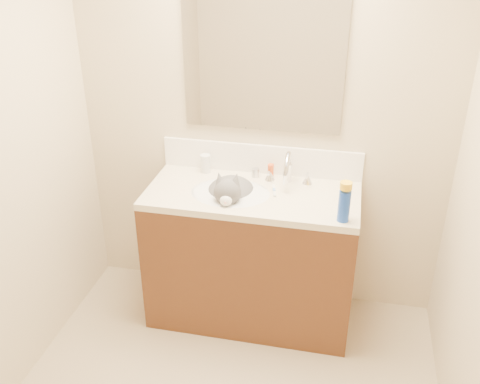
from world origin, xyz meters
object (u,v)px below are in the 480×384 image
at_px(pill_bottle, 206,163).
at_px(spray_can, 344,206).
at_px(faucet, 288,171).
at_px(silver_jar, 256,173).
at_px(amber_bottle, 271,171).
at_px(basin, 230,203).
at_px(cat, 231,195).
at_px(vanity_cabinet, 251,259).

height_order(pill_bottle, spray_can, spray_can).
distance_m(faucet, silver_jar, 0.22).
relative_size(pill_bottle, spray_can, 0.66).
height_order(faucet, amber_bottle, faucet).
height_order(basin, spray_can, spray_can).
relative_size(faucet, cat, 0.67).
relative_size(vanity_cabinet, faucet, 4.29).
xyz_separation_m(faucet, pill_bottle, (-0.51, 0.07, -0.03)).
relative_size(vanity_cabinet, silver_jar, 22.69).
height_order(basin, amber_bottle, amber_bottle).
relative_size(basin, amber_bottle, 5.08).
height_order(faucet, spray_can, faucet).
distance_m(silver_jar, spray_can, 0.67).
height_order(basin, silver_jar, silver_jar).
xyz_separation_m(basin, silver_jar, (0.10, 0.23, 0.10)).
bearing_deg(pill_bottle, silver_jar, -0.54).
height_order(vanity_cabinet, cat, cat).
xyz_separation_m(vanity_cabinet, pill_bottle, (-0.33, 0.21, 0.51)).
distance_m(cat, silver_jar, 0.24).
bearing_deg(faucet, basin, -150.88).
distance_m(vanity_cabinet, amber_bottle, 0.54).
distance_m(faucet, spray_can, 0.48).
distance_m(basin, faucet, 0.38).
height_order(cat, pill_bottle, cat).
bearing_deg(amber_bottle, basin, -129.24).
bearing_deg(amber_bottle, faucet, -31.02).
bearing_deg(amber_bottle, spray_can, -43.14).
distance_m(cat, pill_bottle, 0.31).
bearing_deg(vanity_cabinet, silver_jar, 95.70).
bearing_deg(vanity_cabinet, cat, -177.21).
relative_size(silver_jar, amber_bottle, 0.60).
bearing_deg(cat, amber_bottle, 41.09).
height_order(faucet, cat, faucet).
xyz_separation_m(basin, spray_can, (0.63, -0.18, 0.15)).
distance_m(faucet, pill_bottle, 0.51).
bearing_deg(faucet, silver_jar, 161.89).
distance_m(basin, silver_jar, 0.27).
xyz_separation_m(silver_jar, amber_bottle, (0.09, 0.00, 0.02)).
height_order(basin, faucet, faucet).
distance_m(basin, spray_can, 0.67).
height_order(vanity_cabinet, amber_bottle, amber_bottle).
xyz_separation_m(cat, amber_bottle, (0.19, 0.21, 0.07)).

